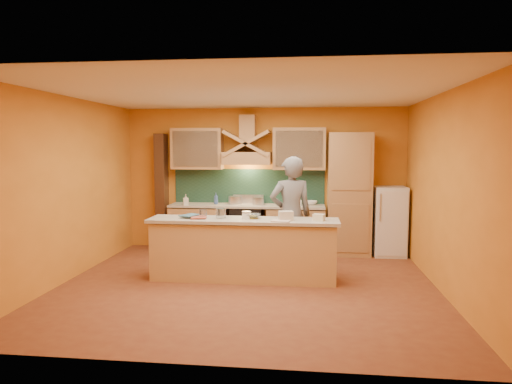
# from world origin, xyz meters

# --- Properties ---
(floor) EXTENTS (5.50, 5.00, 0.01)m
(floor) POSITION_xyz_m (0.00, 0.00, 0.00)
(floor) COLOR brown
(floor) RESTS_ON ground
(ceiling) EXTENTS (5.50, 5.00, 0.01)m
(ceiling) POSITION_xyz_m (0.00, 0.00, 2.80)
(ceiling) COLOR white
(ceiling) RESTS_ON wall_back
(wall_back) EXTENTS (5.50, 0.02, 2.80)m
(wall_back) POSITION_xyz_m (0.00, 2.50, 1.40)
(wall_back) COLOR orange
(wall_back) RESTS_ON floor
(wall_front) EXTENTS (5.50, 0.02, 2.80)m
(wall_front) POSITION_xyz_m (0.00, -2.50, 1.40)
(wall_front) COLOR orange
(wall_front) RESTS_ON floor
(wall_left) EXTENTS (0.02, 5.00, 2.80)m
(wall_left) POSITION_xyz_m (-2.75, 0.00, 1.40)
(wall_left) COLOR orange
(wall_left) RESTS_ON floor
(wall_right) EXTENTS (0.02, 5.00, 2.80)m
(wall_right) POSITION_xyz_m (2.75, 0.00, 1.40)
(wall_right) COLOR orange
(wall_right) RESTS_ON floor
(base_cabinet_left) EXTENTS (1.10, 0.60, 0.86)m
(base_cabinet_left) POSITION_xyz_m (-1.25, 2.20, 0.43)
(base_cabinet_left) COLOR tan
(base_cabinet_left) RESTS_ON floor
(base_cabinet_right) EXTENTS (1.10, 0.60, 0.86)m
(base_cabinet_right) POSITION_xyz_m (0.65, 2.20, 0.43)
(base_cabinet_right) COLOR tan
(base_cabinet_right) RESTS_ON floor
(counter_top) EXTENTS (3.00, 0.62, 0.04)m
(counter_top) POSITION_xyz_m (-0.30, 2.20, 0.90)
(counter_top) COLOR #B4AB98
(counter_top) RESTS_ON base_cabinet_left
(stove) EXTENTS (0.60, 0.58, 0.90)m
(stove) POSITION_xyz_m (-0.30, 2.20, 0.45)
(stove) COLOR black
(stove) RESTS_ON floor
(backsplash) EXTENTS (3.00, 0.03, 0.70)m
(backsplash) POSITION_xyz_m (-0.30, 2.48, 1.25)
(backsplash) COLOR #19372B
(backsplash) RESTS_ON wall_back
(range_hood) EXTENTS (0.92, 0.50, 0.24)m
(range_hood) POSITION_xyz_m (-0.30, 2.25, 1.82)
(range_hood) COLOR tan
(range_hood) RESTS_ON wall_back
(hood_chimney) EXTENTS (0.30, 0.30, 0.50)m
(hood_chimney) POSITION_xyz_m (-0.30, 2.35, 2.40)
(hood_chimney) COLOR tan
(hood_chimney) RESTS_ON wall_back
(upper_cabinet_left) EXTENTS (1.00, 0.35, 0.80)m
(upper_cabinet_left) POSITION_xyz_m (-1.30, 2.33, 2.00)
(upper_cabinet_left) COLOR tan
(upper_cabinet_left) RESTS_ON wall_back
(upper_cabinet_right) EXTENTS (1.00, 0.35, 0.80)m
(upper_cabinet_right) POSITION_xyz_m (0.70, 2.33, 2.00)
(upper_cabinet_right) COLOR tan
(upper_cabinet_right) RESTS_ON wall_back
(pantry_column) EXTENTS (0.80, 0.60, 2.30)m
(pantry_column) POSITION_xyz_m (1.65, 2.20, 1.15)
(pantry_column) COLOR tan
(pantry_column) RESTS_ON floor
(fridge) EXTENTS (0.58, 0.60, 1.30)m
(fridge) POSITION_xyz_m (2.40, 2.20, 0.65)
(fridge) COLOR white
(fridge) RESTS_ON floor
(trim_column_left) EXTENTS (0.20, 0.30, 2.30)m
(trim_column_left) POSITION_xyz_m (-2.05, 2.35, 1.15)
(trim_column_left) COLOR #472816
(trim_column_left) RESTS_ON floor
(island_body) EXTENTS (2.80, 0.55, 0.88)m
(island_body) POSITION_xyz_m (-0.10, 0.30, 0.44)
(island_body) COLOR tan
(island_body) RESTS_ON floor
(island_top) EXTENTS (2.90, 0.62, 0.05)m
(island_top) POSITION_xyz_m (-0.10, 0.30, 0.92)
(island_top) COLOR #B4AB98
(island_top) RESTS_ON island_body
(person) EXTENTS (0.79, 0.63, 1.89)m
(person) POSITION_xyz_m (0.61, 0.75, 0.94)
(person) COLOR slate
(person) RESTS_ON floor
(pot_large) EXTENTS (0.34, 0.34, 0.16)m
(pot_large) POSITION_xyz_m (-0.54, 2.25, 0.98)
(pot_large) COLOR silver
(pot_large) RESTS_ON stove
(pot_small) EXTENTS (0.23, 0.23, 0.15)m
(pot_small) POSITION_xyz_m (-0.08, 2.22, 0.97)
(pot_small) COLOR silver
(pot_small) RESTS_ON stove
(soap_bottle_a) EXTENTS (0.12, 0.13, 0.21)m
(soap_bottle_a) POSITION_xyz_m (-1.45, 1.98, 1.03)
(soap_bottle_a) COLOR silver
(soap_bottle_a) RESTS_ON counter_top
(soap_bottle_b) EXTENTS (0.11, 0.11, 0.23)m
(soap_bottle_b) POSITION_xyz_m (-0.91, 2.20, 1.03)
(soap_bottle_b) COLOR #344F8F
(soap_bottle_b) RESTS_ON counter_top
(bowl_back) EXTENTS (0.32, 0.32, 0.08)m
(bowl_back) POSITION_xyz_m (0.93, 2.34, 0.96)
(bowl_back) COLOR white
(bowl_back) RESTS_ON counter_top
(dish_rack) EXTENTS (0.35, 0.32, 0.10)m
(dish_rack) POSITION_xyz_m (0.58, 2.27, 0.97)
(dish_rack) COLOR white
(dish_rack) RESTS_ON counter_top
(book_lower) EXTENTS (0.30, 0.36, 0.03)m
(book_lower) POSITION_xyz_m (-0.91, 0.27, 0.96)
(book_lower) COLOR #BC5743
(book_lower) RESTS_ON island_top
(book_upper) EXTENTS (0.32, 0.36, 0.02)m
(book_upper) POSITION_xyz_m (-1.03, 0.38, 0.98)
(book_upper) COLOR #3A6881
(book_upper) RESTS_ON island_top
(jar_large) EXTENTS (0.19, 0.19, 0.15)m
(jar_large) POSITION_xyz_m (-0.45, 0.30, 1.02)
(jar_large) COLOR silver
(jar_large) RESTS_ON island_top
(jar_small) EXTENTS (0.16, 0.16, 0.13)m
(jar_small) POSITION_xyz_m (-0.73, 0.32, 1.01)
(jar_small) COLOR silver
(jar_small) RESTS_ON island_top
(kitchen_scale) EXTENTS (0.12, 0.12, 0.09)m
(kitchen_scale) POSITION_xyz_m (-0.05, 0.32, 0.99)
(kitchen_scale) COLOR white
(kitchen_scale) RESTS_ON island_top
(mixing_bowl) EXTENTS (0.29, 0.29, 0.06)m
(mixing_bowl) POSITION_xyz_m (0.03, 0.38, 0.98)
(mixing_bowl) COLOR silver
(mixing_bowl) RESTS_ON island_top
(cloth) EXTENTS (0.30, 0.24, 0.02)m
(cloth) POSITION_xyz_m (0.49, 0.12, 0.95)
(cloth) COLOR beige
(cloth) RESTS_ON island_top
(grocery_bag_a) EXTENTS (0.24, 0.21, 0.14)m
(grocery_bag_a) POSITION_xyz_m (0.55, 0.25, 1.01)
(grocery_bag_a) COLOR beige
(grocery_bag_a) RESTS_ON island_top
(grocery_bag_b) EXTENTS (0.19, 0.17, 0.10)m
(grocery_bag_b) POSITION_xyz_m (1.04, 0.26, 0.99)
(grocery_bag_b) COLOR #EEE7C4
(grocery_bag_b) RESTS_ON island_top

